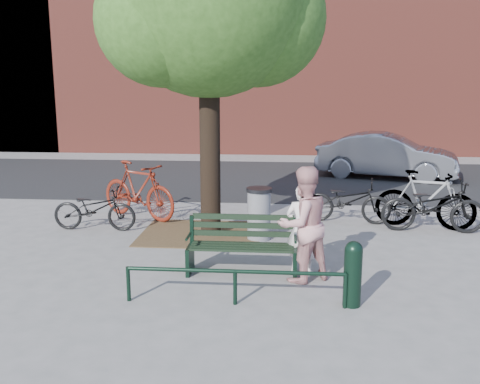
# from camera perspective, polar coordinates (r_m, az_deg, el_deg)

# --- Properties ---
(ground) EXTENTS (90.00, 90.00, 0.00)m
(ground) POSITION_cam_1_polar(r_m,az_deg,el_deg) (8.67, 0.21, -8.70)
(ground) COLOR gray
(ground) RESTS_ON ground
(dirt_pit) EXTENTS (2.40, 2.00, 0.02)m
(dirt_pit) POSITION_cam_1_polar(r_m,az_deg,el_deg) (10.85, -4.16, -4.42)
(dirt_pit) COLOR brown
(dirt_pit) RESTS_ON ground
(road) EXTENTS (40.00, 7.00, 0.01)m
(road) POSITION_cam_1_polar(r_m,az_deg,el_deg) (16.88, 2.47, 1.46)
(road) COLOR black
(road) RESTS_ON ground
(townhouse_row) EXTENTS (45.00, 4.00, 14.00)m
(townhouse_row) POSITION_cam_1_polar(r_m,az_deg,el_deg) (24.31, 3.78, 19.38)
(townhouse_row) COLOR brown
(townhouse_row) RESTS_ON ground
(park_bench) EXTENTS (1.74, 0.54, 0.97)m
(park_bench) POSITION_cam_1_polar(r_m,az_deg,el_deg) (8.59, 0.25, -5.52)
(park_bench) COLOR black
(park_bench) RESTS_ON ground
(guard_railing) EXTENTS (3.06, 0.06, 0.51)m
(guard_railing) POSITION_cam_1_polar(r_m,az_deg,el_deg) (7.41, -0.53, -9.02)
(guard_railing) COLOR black
(guard_railing) RESTS_ON ground
(street_tree) EXTENTS (4.20, 3.80, 6.50)m
(street_tree) POSITION_cam_1_polar(r_m,az_deg,el_deg) (10.48, -3.08, 19.38)
(street_tree) COLOR black
(street_tree) RESTS_ON ground
(person_left) EXTENTS (0.61, 0.48, 1.46)m
(person_left) POSITION_cam_1_polar(r_m,az_deg,el_deg) (8.57, 6.65, -3.91)
(person_left) COLOR white
(person_left) RESTS_ON ground
(person_right) EXTENTS (1.10, 1.04, 1.79)m
(person_right) POSITION_cam_1_polar(r_m,az_deg,el_deg) (8.19, 6.75, -3.45)
(person_right) COLOR tan
(person_right) RESTS_ON ground
(bollard) EXTENTS (0.25, 0.25, 0.92)m
(bollard) POSITION_cam_1_polar(r_m,az_deg,el_deg) (7.50, 11.94, -8.29)
(bollard) COLOR black
(bollard) RESTS_ON ground
(litter_bin) EXTENTS (0.50, 0.50, 1.02)m
(litter_bin) POSITION_cam_1_polar(r_m,az_deg,el_deg) (10.35, 2.04, -2.30)
(litter_bin) COLOR gray
(litter_bin) RESTS_ON ground
(bicycle_a) EXTENTS (1.72, 0.61, 0.91)m
(bicycle_a) POSITION_cam_1_polar(r_m,az_deg,el_deg) (11.39, -15.25, -1.73)
(bicycle_a) COLOR black
(bicycle_a) RESTS_ON ground
(bicycle_b) EXTENTS (2.15, 1.60, 1.29)m
(bicycle_b) POSITION_cam_1_polar(r_m,az_deg,el_deg) (12.11, -10.81, 0.19)
(bicycle_b) COLOR #5C180D
(bicycle_b) RESTS_ON ground
(bicycle_c) EXTENTS (1.92, 0.92, 0.97)m
(bicycle_c) POSITION_cam_1_polar(r_m,az_deg,el_deg) (11.81, 11.42, -0.92)
(bicycle_c) COLOR black
(bicycle_c) RESTS_ON ground
(bicycle_d) EXTENTS (2.10, 1.10, 1.22)m
(bicycle_d) POSITION_cam_1_polar(r_m,az_deg,el_deg) (11.76, 19.14, -0.78)
(bicycle_d) COLOR gray
(bicycle_d) RESTS_ON ground
(bicycle_e) EXTENTS (2.10, 0.85, 1.08)m
(bicycle_e) POSITION_cam_1_polar(r_m,az_deg,el_deg) (11.52, 19.91, -1.42)
(bicycle_e) COLOR black
(bicycle_e) RESTS_ON ground
(parked_car) EXTENTS (4.55, 2.65, 1.42)m
(parked_car) POSITION_cam_1_polar(r_m,az_deg,el_deg) (17.52, 15.36, 3.75)
(parked_car) COLOR gray
(parked_car) RESTS_ON ground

